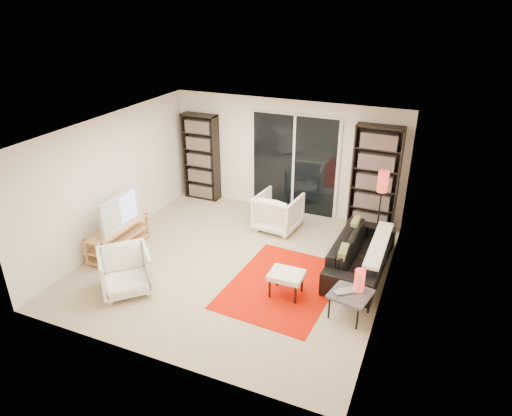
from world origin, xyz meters
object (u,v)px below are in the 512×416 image
Objects in this scene: floor_lamp at (382,189)px; bookshelf_left at (201,157)px; side_table at (350,295)px; bookshelf_right at (375,179)px; sofa at (361,254)px; ottoman at (286,276)px; armchair_front at (125,271)px; armchair_back at (278,212)px; tv_stand at (119,238)px.

bookshelf_left is at bearing 171.70° from floor_lamp.
side_table is 2.49m from floor_lamp.
bookshelf_right reaches higher than sofa.
bookshelf_left reaches higher than ottoman.
side_table is (0.10, -1.30, 0.06)m from sofa.
armchair_front is 3.48m from side_table.
sofa reaches higher than side_table.
bookshelf_left is 5.09m from side_table.
floor_lamp reaches higher than side_table.
bookshelf_left is 3.03× the size of side_table.
bookshelf_right is 1.01× the size of sofa.
armchair_front is 4.67m from floor_lamp.
bookshelf_right is 3.99× the size of ottoman.
armchair_back is 2.06m from floor_lamp.
tv_stand is 2.55× the size of ottoman.
armchair_front is (0.91, -0.98, 0.09)m from tv_stand.
armchair_back reaches higher than tv_stand.
side_table is 0.45× the size of floor_lamp.
armchair_back reaches higher than side_table.
ottoman is at bearing 172.96° from side_table.
bookshelf_right reaches higher than side_table.
floor_lamp is at bearing -69.45° from bookshelf_right.
tv_stand reaches higher than ottoman.
tv_stand is at bearing -146.09° from bookshelf_right.
sofa is at bearing 160.57° from armchair_back.
armchair_front reaches higher than tv_stand.
floor_lamp reaches higher than armchair_back.
bookshelf_right is 1.83m from sofa.
sofa is 1.31m from side_table.
tv_stand is at bearing 106.41° from sofa.
armchair_front is 1.48× the size of ottoman.
ottoman is 0.82× the size of side_table.
ottoman is at bearing -42.98° from bookshelf_left.
tv_stand is 4.88m from floor_lamp.
bookshelf_right is 3.06m from side_table.
side_table is at bearing -89.82° from floor_lamp.
bookshelf_right is at bearing 33.91° from tv_stand.
bookshelf_right is 4.94m from armchair_front.
sofa is (4.21, 1.07, 0.04)m from tv_stand.
sofa is at bearing 51.74° from ottoman.
armchair_back reaches higher than ottoman.
sofa is 2.02m from armchair_back.
ottoman is (2.38, 0.87, -0.01)m from armchair_front.
sofa is 3.89m from armchair_front.
armchair_back is 0.57× the size of floor_lamp.
bookshelf_right is at bearing -148.62° from armchair_back.
armchair_back is at bearing -20.33° from bookshelf_left.
tv_stand is at bearing -94.80° from bookshelf_left.
armchair_front is at bearing -130.42° from bookshelf_right.
floor_lamp is at bearing 65.70° from ottoman.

